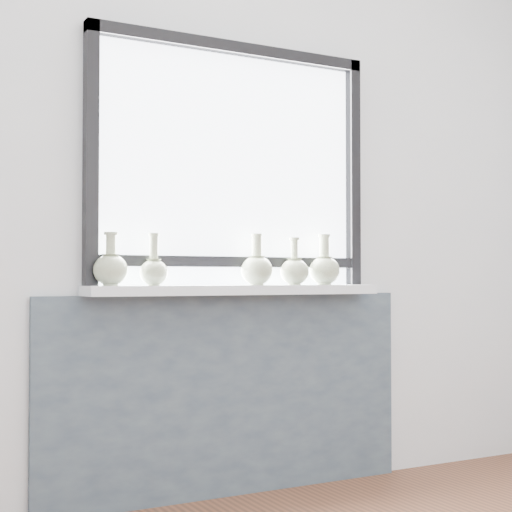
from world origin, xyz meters
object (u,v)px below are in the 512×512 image
windowsill (238,290)px  vase_b (154,270)px  vase_c (257,268)px  vase_e (324,268)px  vase_d (294,270)px  vase_a (111,268)px

windowsill → vase_b: (-0.38, -0.01, 0.08)m
windowsill → vase_c: bearing=-6.1°
vase_c → vase_e: 0.35m
windowsill → vase_e: vase_e is taller
vase_b → vase_e: size_ratio=0.93×
vase_d → vase_b: bearing=179.6°
vase_e → vase_a: bearing=-179.8°
vase_a → vase_d: size_ratio=1.01×
vase_a → vase_d: vase_a is taller
vase_a → vase_e: bearing=0.2°
windowsill → vase_d: size_ratio=6.33×
vase_a → vase_e: vase_e is taller
vase_a → vase_d: (0.83, -0.00, -0.01)m
windowsill → vase_d: vase_d is taller
vase_a → vase_b: size_ratio=1.00×
vase_b → vase_d: vase_b is taller
windowsill → vase_d: 0.29m
vase_c → vase_e: size_ratio=0.97×
windowsill → vase_b: 0.39m
vase_b → vase_d: bearing=-0.4°
vase_a → vase_b: bearing=0.5°
vase_b → vase_e: bearing=0.1°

